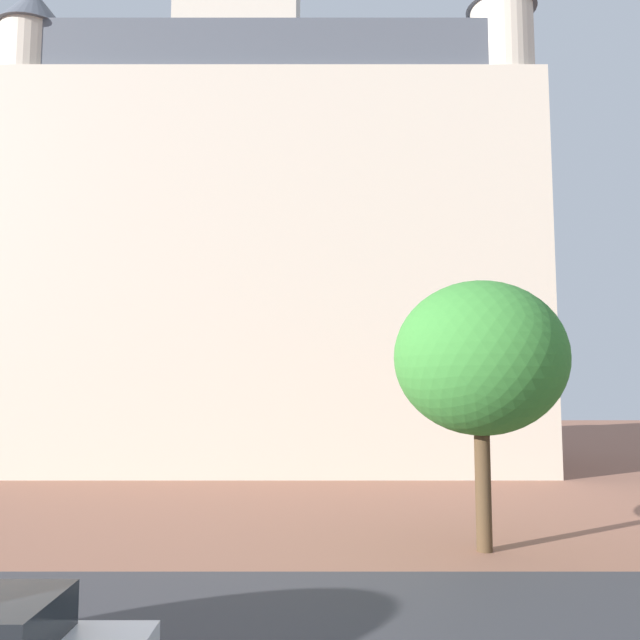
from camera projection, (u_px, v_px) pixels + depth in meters
landmark_building at (267, 233)px, 32.31m from camera, size 24.75×11.34×37.58m
tree_curb_far at (481, 358)px, 15.27m from camera, size 4.11×4.11×6.35m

